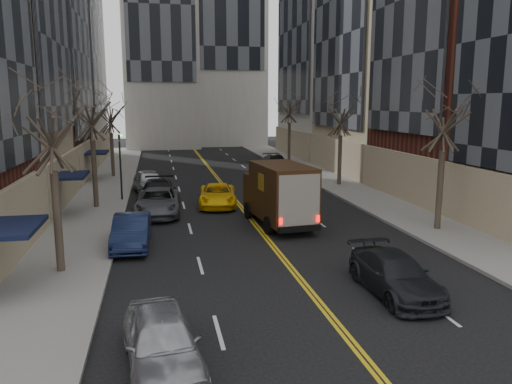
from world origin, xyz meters
The scene contains 23 objects.
ground centered at (0.00, 0.00, 0.00)m, with size 160.00×160.00×0.00m, color black.
sidewalk_left centered at (-9.00, 27.00, 0.07)m, with size 4.00×66.00×0.15m, color slate.
sidewalk_right centered at (9.00, 27.00, 0.07)m, with size 4.00×66.00×0.15m, color slate.
streetwall_right centered at (16.38, 32.20, 15.09)m, with size 12.26×49.00×34.00m.
tree_lf_near centered at (-8.80, 8.00, 6.24)m, with size 3.20×3.20×8.41m.
tree_lf_mid centered at (-8.80, 20.00, 6.60)m, with size 3.20×3.20×8.91m.
tree_lf_far centered at (-8.80, 33.00, 6.02)m, with size 3.20×3.20×8.12m.
tree_rt_near centered at (8.80, 11.00, 6.45)m, with size 3.20×3.20×8.71m.
tree_rt_mid centered at (8.80, 25.00, 6.17)m, with size 3.20×3.20×8.32m.
tree_rt_far centered at (8.80, 40.00, 6.74)m, with size 3.20×3.20×9.11m.
traffic_signal centered at (-7.39, 22.00, 2.82)m, with size 0.29×0.26×4.70m.
ups_truck centered at (1.20, 13.82, 1.67)m, with size 2.94×6.25×3.32m.
observer_sedan centered at (2.79, 3.71, 0.68)m, with size 1.94×4.72×1.37m.
taxi centered at (-1.39, 19.40, 0.68)m, with size 2.26×4.91×1.36m, color yellow.
pedestrian centered at (2.29, 13.12, 0.79)m, with size 0.58×0.38×1.59m, color black.
parked_lf_a centered at (-5.10, 0.24, 0.74)m, with size 1.74×4.33×1.47m, color #9D9FA4.
parked_lf_b centered at (-6.30, 11.16, 0.74)m, with size 1.56×4.47×1.47m, color #121A39.
parked_lf_c centered at (-5.10, 17.57, 0.76)m, with size 2.52×5.47×1.52m, color #4F5257.
parked_lf_d centered at (-5.10, 20.19, 0.80)m, with size 2.24×5.51×1.60m, color black.
parked_lf_e centered at (-5.68, 24.84, 0.83)m, with size 1.95×4.85×1.65m, color #94969B.
parked_rt_a centered at (6.02, 25.46, 0.71)m, with size 1.51×4.32×1.42m, color #4F5257.
parked_rt_b centered at (5.10, 27.70, 0.66)m, with size 2.18×4.72×1.31m, color #ABAFB3.
parked_rt_c centered at (6.30, 35.63, 0.69)m, with size 1.94×4.76×1.38m, color black.
Camera 1 is at (-5.06, -11.30, 6.52)m, focal length 35.00 mm.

